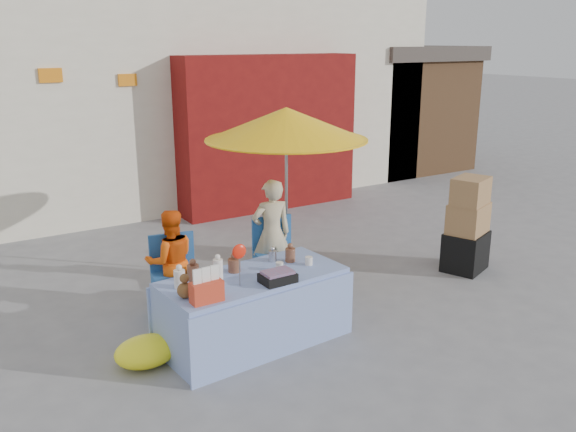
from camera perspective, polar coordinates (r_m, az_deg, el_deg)
ground at (r=6.32m, az=0.48°, el=-10.48°), size 80.00×80.00×0.00m
backdrop at (r=12.78m, az=-16.72°, el=16.73°), size 14.00×8.00×7.80m
market_table at (r=5.92m, az=-3.29°, el=-8.61°), size 1.85×0.96×1.09m
chair_left at (r=6.62m, az=-10.31°, el=-7.02°), size 0.56×0.55×0.85m
chair_right at (r=7.13m, az=-0.96°, el=-5.01°), size 0.56×0.55×0.85m
vendor_orange at (r=6.62m, az=-10.91°, el=-4.17°), size 0.62×0.52×1.13m
vendor_beige at (r=7.11m, az=-1.56°, el=-1.70°), size 0.53×0.40×1.31m
umbrella at (r=7.11m, az=-0.16°, el=8.56°), size 1.90×1.90×2.09m
box_stack at (r=7.98m, az=16.43°, el=-1.08°), size 0.67×0.61×1.21m
tarp_bundle at (r=5.77m, az=-13.13°, el=-12.23°), size 0.58×0.46×0.26m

